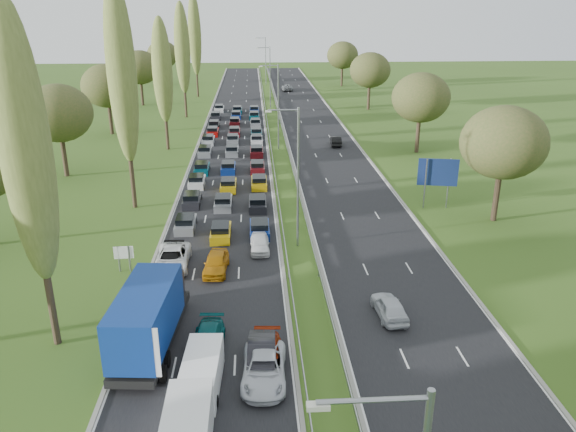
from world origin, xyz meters
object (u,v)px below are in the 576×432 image
object	(u,v)px
near_car_3	(170,259)
white_van_front	(187,431)
white_van_rear	(202,370)
direction_sign	(438,175)
near_car_2	(172,258)
info_sign	(124,255)
blue_lorry	(150,315)

from	to	relation	value
near_car_3	white_van_front	bearing A→B (deg)	-79.30
white_van_rear	direction_sign	size ratio (longest dim) A/B	0.94
near_car_2	info_sign	distance (m)	3.72
info_sign	direction_sign	distance (m)	31.66
near_car_2	white_van_front	distance (m)	20.12
near_car_2	near_car_3	world-z (taller)	near_car_2
blue_lorry	white_van_front	world-z (taller)	blue_lorry
white_van_front	direction_sign	size ratio (longest dim) A/B	1.05
near_car_2	near_car_3	size ratio (longest dim) A/B	1.15
direction_sign	near_car_2	bearing A→B (deg)	-153.54
near_car_3	info_sign	bearing A→B (deg)	-172.20
white_van_front	white_van_rear	world-z (taller)	white_van_front
blue_lorry	direction_sign	distance (m)	34.37
near_car_2	info_sign	world-z (taller)	info_sign
near_car_3	white_van_front	distance (m)	20.12
near_car_3	white_van_rear	world-z (taller)	white_van_rear
near_car_2	direction_sign	distance (m)	28.23
info_sign	near_car_3	bearing A→B (deg)	6.90
info_sign	white_van_front	bearing A→B (deg)	-70.40
near_car_2	direction_sign	size ratio (longest dim) A/B	1.07
white_van_rear	near_car_2	bearing A→B (deg)	106.26
info_sign	direction_sign	size ratio (longest dim) A/B	0.40
blue_lorry	white_van_front	xyz separation A→B (m)	(3.09, -8.80, -1.06)
white_van_rear	direction_sign	xyz separation A→B (m)	(21.59, 27.63, 2.56)
blue_lorry	white_van_front	size ratio (longest dim) A/B	1.84
info_sign	near_car_2	bearing A→B (deg)	6.94
info_sign	direction_sign	xyz separation A→B (m)	(28.80, 12.96, 2.20)
near_car_3	direction_sign	size ratio (longest dim) A/B	0.93
white_van_front	white_van_rear	xyz separation A→B (m)	(0.30, 4.73, -0.12)
near_car_3	direction_sign	world-z (taller)	direction_sign
white_van_rear	info_sign	world-z (taller)	info_sign
blue_lorry	white_van_front	distance (m)	9.39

